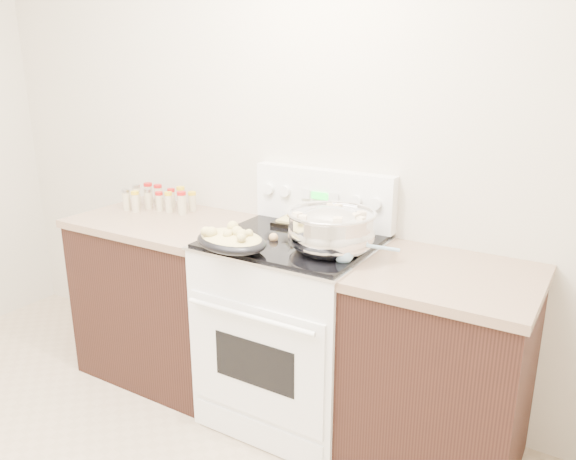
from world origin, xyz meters
The scene contains 9 objects.
counter_left centered at (-0.48, 1.43, 0.46)m, with size 0.93×0.67×0.92m.
counter_right centered at (1.08, 1.43, 0.46)m, with size 0.73×0.67×0.92m.
kitchen_range centered at (0.35, 1.42, 0.49)m, with size 0.78×0.73×1.22m.
mixing_bowl centered at (0.57, 1.37, 1.03)m, with size 0.48×0.48×0.23m.
roasting_pan centered at (0.20, 1.14, 0.99)m, with size 0.41×0.32×0.12m.
baking_sheet centered at (0.35, 1.70, 0.96)m, with size 0.45×0.33×0.06m.
wooden_spoon centered at (0.30, 1.39, 0.95)m, with size 0.14×0.26×0.04m.
blue_ladle centered at (0.69, 1.28, 0.98)m, with size 0.23×0.22×0.11m.
spice_jars centered at (-0.63, 1.56, 0.98)m, with size 0.39×0.24×0.13m.
Camera 1 is at (1.62, -0.73, 1.76)m, focal length 35.00 mm.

